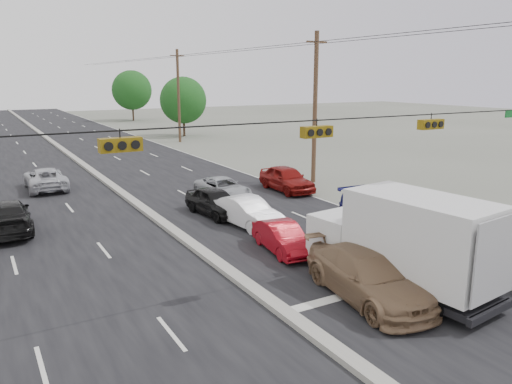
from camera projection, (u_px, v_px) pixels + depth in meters
ground at (273, 307)px, 15.72m from camera, size 200.00×200.00×0.00m
road_surface at (82, 165)px, 41.09m from camera, size 20.00×160.00×0.02m
center_median at (82, 164)px, 41.07m from camera, size 0.50×160.00×0.20m
utility_pole_right_b at (315, 107)px, 33.31m from camera, size 1.60×0.30×10.00m
utility_pole_right_c at (179, 95)px, 54.44m from camera, size 1.60×0.30×10.00m
traffic_signals at (314, 131)px, 15.16m from camera, size 25.00×0.30×0.54m
tree_right_mid at (183, 100)px, 60.06m from camera, size 5.60×5.60×7.14m
tree_right_far at (132, 90)px, 81.54m from camera, size 6.40×6.40×8.16m
box_truck at (403, 241)px, 16.70m from camera, size 3.03×6.84×3.36m
tan_sedan at (368, 276)px, 16.18m from camera, size 2.87×5.64×1.57m
red_sedan at (282, 238)px, 20.55m from camera, size 1.76×3.84×1.22m
queue_car_a at (215, 202)px, 26.01m from camera, size 2.11×4.37×1.44m
queue_car_b at (248, 212)px, 24.05m from camera, size 1.96×4.40×1.40m
queue_car_c at (223, 189)px, 29.58m from camera, size 2.27×4.52×1.23m
queue_car_d at (381, 210)px, 24.38m from camera, size 2.50×5.24×1.47m
queue_car_e at (287, 179)px, 31.54m from camera, size 2.01×4.69×1.58m
oncoming_near at (6, 217)px, 23.10m from camera, size 2.23×5.25×1.51m
oncoming_far at (45, 179)px, 32.00m from camera, size 2.37×5.04×1.39m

